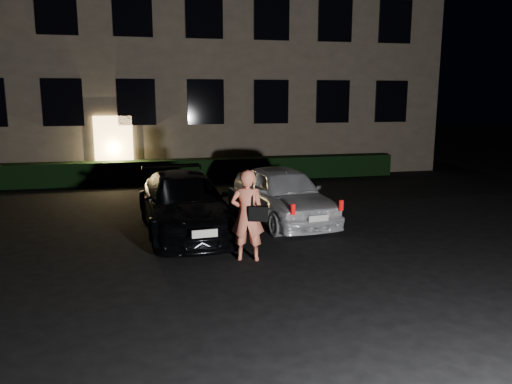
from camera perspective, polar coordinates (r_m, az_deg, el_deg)
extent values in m
plane|color=black|center=(9.42, 3.03, -9.23)|extent=(80.00, 80.00, 0.00)
cube|color=brown|center=(23.78, -7.19, 17.54)|extent=(20.00, 8.00, 12.00)
cube|color=#F4C16F|center=(19.57, -15.92, 4.69)|extent=(1.40, 0.10, 2.50)
cube|color=black|center=(19.63, -21.21, 9.52)|extent=(1.40, 0.10, 1.70)
cube|color=black|center=(19.44, -13.50, 9.95)|extent=(1.40, 0.10, 1.70)
cube|color=black|center=(19.59, -5.76, 10.19)|extent=(1.40, 0.10, 1.70)
cube|color=black|center=(20.08, 1.74, 10.26)|extent=(1.40, 0.10, 1.70)
cube|color=black|center=(20.88, 8.77, 10.17)|extent=(1.40, 0.10, 1.70)
cube|color=black|center=(21.97, 15.19, 9.95)|extent=(1.40, 0.10, 1.70)
cube|color=black|center=(19.85, -21.89, 18.77)|extent=(1.40, 0.10, 1.70)
cube|color=black|center=(19.66, -13.94, 19.30)|extent=(1.40, 0.10, 1.70)
cube|color=black|center=(19.81, -5.95, 19.49)|extent=(1.40, 0.10, 1.70)
cube|color=black|center=(20.29, 1.79, 19.33)|extent=(1.40, 0.10, 1.70)
cube|color=black|center=(21.09, 9.04, 18.89)|extent=(1.40, 0.10, 1.70)
cube|color=black|center=(22.16, 15.63, 18.24)|extent=(1.40, 0.10, 1.70)
cube|color=black|center=(19.36, -5.45, 2.54)|extent=(15.00, 0.70, 0.85)
imported|color=black|center=(12.15, -8.18, -1.28)|extent=(2.30, 4.92, 1.39)
cube|color=white|center=(11.47, -2.33, -1.05)|extent=(0.16, 1.00, 0.46)
cube|color=silver|center=(9.79, -5.88, -4.74)|extent=(0.51, 0.08, 0.16)
imported|color=silver|center=(13.06, 3.08, -0.22)|extent=(2.20, 4.40, 1.44)
cube|color=red|center=(11.00, 4.27, -2.00)|extent=(0.09, 0.07, 0.24)
cube|color=red|center=(11.53, 9.72, -1.53)|extent=(0.09, 0.07, 0.24)
cube|color=silver|center=(11.26, 7.15, -3.01)|extent=(0.48, 0.10, 0.14)
imported|color=#FF7F5F|center=(9.89, -1.00, -2.66)|extent=(0.77, 0.61, 1.84)
cube|color=black|center=(9.74, 0.28, -2.47)|extent=(0.41, 0.27, 0.29)
cube|color=black|center=(9.70, -0.43, -0.02)|extent=(0.06, 0.07, 0.57)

